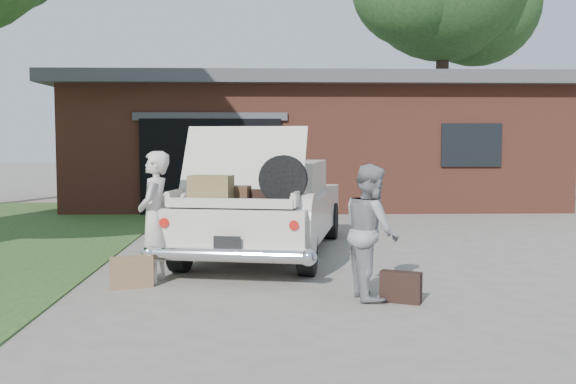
{
  "coord_description": "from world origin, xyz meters",
  "views": [
    {
      "loc": [
        -0.29,
        -7.42,
        1.73
      ],
      "look_at": [
        0.0,
        0.6,
        1.1
      ],
      "focal_mm": 42.0,
      "sensor_mm": 36.0,
      "label": 1
    }
  ],
  "objects": [
    {
      "name": "ground",
      "position": [
        0.0,
        0.0,
        0.0
      ],
      "size": [
        90.0,
        90.0,
        0.0
      ],
      "primitive_type": "plane",
      "color": "gray",
      "rests_on": "ground"
    },
    {
      "name": "house",
      "position": [
        0.98,
        11.47,
        1.67
      ],
      "size": [
        12.8,
        7.8,
        3.3
      ],
      "color": "brown",
      "rests_on": "ground"
    },
    {
      "name": "sedan",
      "position": [
        -0.26,
        2.72,
        0.72
      ],
      "size": [
        2.78,
        5.16,
        1.9
      ],
      "rotation": [
        0.0,
        0.0,
        -0.19
      ],
      "color": "beige",
      "rests_on": "ground"
    },
    {
      "name": "woman_left",
      "position": [
        -1.61,
        0.69,
        0.79
      ],
      "size": [
        0.44,
        0.62,
        1.59
      ],
      "primitive_type": "imported",
      "rotation": [
        0.0,
        0.0,
        -1.69
      ],
      "color": "beige",
      "rests_on": "ground"
    },
    {
      "name": "woman_right",
      "position": [
        0.88,
        -0.21,
        0.73
      ],
      "size": [
        0.64,
        0.78,
        1.47
      ],
      "primitive_type": "imported",
      "rotation": [
        0.0,
        0.0,
        1.7
      ],
      "color": "gray",
      "rests_on": "ground"
    },
    {
      "name": "suitcase_left",
      "position": [
        -1.83,
        0.38,
        0.18
      ],
      "size": [
        0.5,
        0.33,
        0.37
      ],
      "primitive_type": "cube",
      "rotation": [
        0.0,
        0.0,
        0.4
      ],
      "color": "#8F6A49",
      "rests_on": "ground"
    },
    {
      "name": "suitcase_right",
      "position": [
        1.16,
        -0.44,
        0.17
      ],
      "size": [
        0.45,
        0.31,
        0.33
      ],
      "primitive_type": "cube",
      "rotation": [
        0.0,
        0.0,
        -0.44
      ],
      "color": "black",
      "rests_on": "ground"
    }
  ]
}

